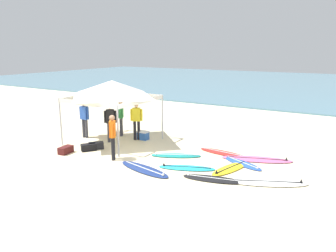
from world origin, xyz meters
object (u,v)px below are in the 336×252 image
(surfboard_yellow, at_px, (230,168))
(person_red, at_px, (110,120))
(canopy_tent, at_px, (112,89))
(surfboard_cyan, at_px, (186,168))
(surfboard_pink, at_px, (257,159))
(gear_bag_near_tent, at_px, (66,150))
(surfboard_teal, at_px, (176,155))
(surfboard_black, at_px, (213,179))
(gear_bag_by_pole, at_px, (89,147))
(person_black, at_px, (110,120))
(surfboard_red, at_px, (222,152))
(surfboard_white, at_px, (267,182))
(person_green, at_px, (121,115))
(surfboard_navy, at_px, (144,169))
(person_orange, at_px, (113,134))
(surfboard_blue, at_px, (242,163))
(cooler_box, at_px, (143,135))
(person_yellow, at_px, (137,119))
(person_blue, at_px, (84,117))
(gear_bag_on_sand, at_px, (96,146))

(surfboard_yellow, relative_size, person_red, 1.72)
(canopy_tent, xyz_separation_m, surfboard_cyan, (4.40, -1.32, -2.35))
(surfboard_pink, bearing_deg, canopy_tent, -172.08)
(gear_bag_near_tent, bearing_deg, canopy_tent, 76.35)
(surfboard_teal, height_order, surfboard_black, same)
(gear_bag_by_pole, bearing_deg, surfboard_yellow, 9.63)
(person_black, bearing_deg, person_red, 131.19)
(canopy_tent, height_order, surfboard_red, canopy_tent)
(surfboard_white, distance_m, surfboard_cyan, 2.77)
(surfboard_red, xyz_separation_m, person_green, (-5.19, 0.08, 0.95))
(surfboard_white, xyz_separation_m, surfboard_yellow, (-1.43, 0.59, 0.00))
(surfboard_navy, xyz_separation_m, person_orange, (-1.65, 0.33, 0.95))
(surfboard_teal, xyz_separation_m, surfboard_red, (1.38, 1.29, -0.00))
(surfboard_pink, bearing_deg, gear_bag_by_pole, -158.93)
(canopy_tent, xyz_separation_m, surfboard_pink, (6.22, 0.87, -2.35))
(surfboard_cyan, bearing_deg, surfboard_blue, 44.40)
(person_red, bearing_deg, gear_bag_near_tent, -78.86)
(surfboard_black, bearing_deg, cooler_box, 149.43)
(surfboard_cyan, height_order, person_green, person_green)
(surfboard_teal, distance_m, person_red, 4.94)
(gear_bag_near_tent, relative_size, cooler_box, 1.20)
(surfboard_teal, bearing_deg, gear_bag_near_tent, -153.65)
(canopy_tent, bearing_deg, gear_bag_near_tent, -103.65)
(person_green, bearing_deg, person_yellow, -10.78)
(surfboard_teal, height_order, person_yellow, person_yellow)
(person_blue, bearing_deg, gear_bag_on_sand, -32.65)
(surfboard_white, distance_m, surfboard_yellow, 1.55)
(surfboard_white, bearing_deg, person_red, 164.15)
(person_yellow, height_order, person_red, person_yellow)
(surfboard_white, relative_size, surfboard_blue, 1.38)
(surfboard_white, height_order, person_orange, person_orange)
(surfboard_blue, bearing_deg, person_green, 172.04)
(surfboard_white, bearing_deg, surfboard_navy, -165.00)
(surfboard_teal, bearing_deg, surfboard_yellow, -5.67)
(gear_bag_near_tent, distance_m, gear_bag_by_pole, 0.91)
(surfboard_black, bearing_deg, canopy_tent, 162.33)
(surfboard_white, bearing_deg, gear_bag_on_sand, -179.54)
(person_red, relative_size, gear_bag_on_sand, 2.00)
(surfboard_blue, xyz_separation_m, person_black, (-5.99, -0.24, 0.95))
(surfboard_blue, height_order, gear_bag_near_tent, gear_bag_near_tent)
(canopy_tent, relative_size, surfboard_white, 1.28)
(gear_bag_by_pole, bearing_deg, person_blue, 138.35)
(surfboard_cyan, height_order, person_black, person_black)
(surfboard_red, bearing_deg, surfboard_teal, -137.03)
(surfboard_pink, xyz_separation_m, gear_bag_by_pole, (-6.25, -2.41, 0.10))
(surfboard_navy, distance_m, person_blue, 5.37)
(surfboard_white, height_order, surfboard_navy, same)
(canopy_tent, distance_m, person_blue, 2.16)
(gear_bag_near_tent, bearing_deg, surfboard_black, 4.70)
(surfboard_pink, bearing_deg, person_yellow, -179.64)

